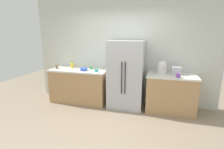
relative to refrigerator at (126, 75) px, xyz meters
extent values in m
plane|color=gray|center=(-0.21, -1.28, -0.85)|extent=(9.89, 9.89, 0.00)
cube|color=silver|center=(-0.21, 0.40, 0.59)|extent=(4.94, 0.10, 2.89)
cube|color=tan|center=(-1.31, 0.01, -0.41)|extent=(1.54, 0.66, 0.88)
cube|color=silver|center=(-1.31, 0.01, 0.04)|extent=(1.57, 0.69, 0.04)
cube|color=tan|center=(1.10, 0.01, -0.41)|extent=(1.12, 0.66, 0.88)
cube|color=silver|center=(1.10, 0.01, 0.04)|extent=(1.15, 0.69, 0.04)
cube|color=#B2B5BA|center=(0.00, 0.00, 0.00)|extent=(0.87, 0.66, 1.70)
cylinder|color=#262628|center=(-0.04, -0.34, 0.00)|extent=(0.02, 0.02, 0.77)
cylinder|color=#262628|center=(0.04, -0.34, 0.00)|extent=(0.02, 0.02, 0.77)
cube|color=silver|center=(1.19, 0.09, 0.16)|extent=(0.21, 0.16, 0.18)
cylinder|color=silver|center=(0.86, 0.08, 0.17)|extent=(0.24, 0.24, 0.20)
sphere|color=silver|center=(0.86, 0.08, 0.27)|extent=(0.23, 0.23, 0.23)
cylinder|color=yellow|center=(-1.59, 0.15, 0.14)|extent=(0.08, 0.08, 0.14)
cylinder|color=yellow|center=(-1.59, 0.15, 0.23)|extent=(0.04, 0.04, 0.04)
cylinder|color=#333338|center=(-1.59, 0.15, 0.26)|extent=(0.05, 0.05, 0.02)
cylinder|color=teal|center=(-0.74, -0.16, 0.10)|extent=(0.09, 0.09, 0.07)
cylinder|color=brown|center=(-1.96, -0.03, 0.11)|extent=(0.07, 0.07, 0.10)
cylinder|color=green|center=(-1.01, 0.15, 0.10)|extent=(0.08, 0.08, 0.07)
cylinder|color=purple|center=(1.22, -0.19, 0.11)|extent=(0.09, 0.09, 0.09)
cylinder|color=blue|center=(-1.12, -0.09, 0.10)|extent=(0.19, 0.19, 0.07)
camera|label=1|loc=(0.79, -4.19, 1.02)|focal=27.74mm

